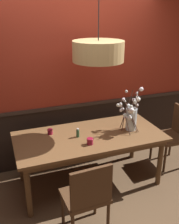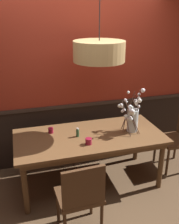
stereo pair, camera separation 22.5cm
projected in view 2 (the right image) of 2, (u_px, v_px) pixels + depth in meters
ground_plane at (90, 181)px, 3.67m from camera, size 24.00×24.00×0.00m
back_wall at (76, 67)px, 3.75m from camera, size 5.47×0.14×2.99m
dining_table at (90, 141)px, 3.43m from camera, size 1.94×0.92×0.73m
chair_far_side_right at (89, 121)px, 4.33m from camera, size 0.45×0.45×0.94m
chair_near_side_left at (81, 195)px, 2.64m from camera, size 0.47×0.42×0.90m
chair_far_side_left at (58, 125)px, 4.17m from camera, size 0.43×0.41×0.95m
chair_head_east_end at (178, 136)px, 3.85m from camera, size 0.43×0.46×0.92m
vase_with_blossoms at (132, 117)px, 3.44m from camera, size 0.34×0.33×0.60m
candle_holder_nearer_center at (51, 130)px, 3.45m from camera, size 0.07×0.07×0.07m
candle_holder_nearer_edge at (89, 141)px, 3.16m from camera, size 0.08×0.08×0.08m
condiment_bottle at (78, 133)px, 3.34m from camera, size 0.04×0.04×0.12m
pendant_lamp at (99, 51)px, 3.12m from camera, size 0.63×0.63×1.32m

